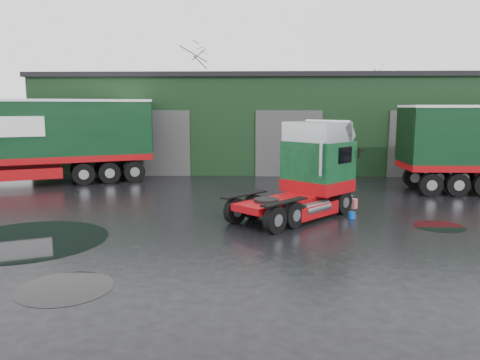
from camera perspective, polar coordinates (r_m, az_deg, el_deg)
name	(u,v)px	position (r m, az deg, el deg)	size (l,w,h in m)	color
ground	(254,241)	(15.05, 1.69, -7.42)	(100.00, 100.00, 0.00)	black
warehouse	(283,121)	(34.51, 5.29, 7.14)	(32.40, 12.40, 6.30)	black
hero_tractor	(292,171)	(17.75, 6.35, 1.14)	(2.52, 5.93, 3.69)	#0E3E1F
trailer_left	(8,143)	(27.86, -26.39, 4.12)	(3.07, 15.03, 4.67)	silver
wash_bucket	(352,215)	(18.44, 13.47, -4.17)	(0.28, 0.28, 0.26)	#0845AE
tree_back_a	(193,101)	(44.85, -5.81, 9.59)	(4.40, 4.40, 9.50)	black
tree_back_b	(363,112)	(45.53, 14.79, 8.07)	(4.40, 4.40, 7.50)	black
puddle_0	(65,288)	(12.05, -20.52, -12.24)	(2.25, 2.25, 0.01)	black
puddle_1	(439,226)	(18.21, 23.12, -5.23)	(1.78, 1.78, 0.01)	black
puddle_2	(28,240)	(16.58, -24.43, -6.67)	(5.02, 5.02, 0.01)	black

